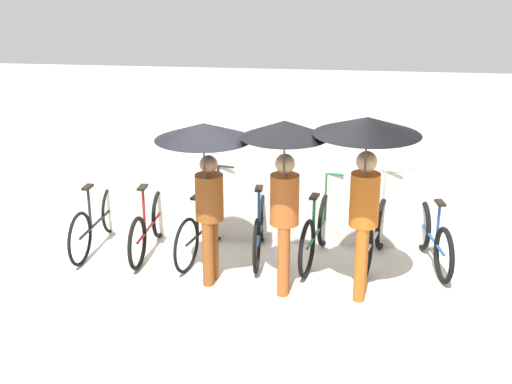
% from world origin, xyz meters
% --- Properties ---
extents(ground_plane, '(30.00, 30.00, 0.00)m').
position_xyz_m(ground_plane, '(0.00, 0.00, 0.00)').
color(ground_plane, '#B7B2A8').
extents(back_wall, '(12.25, 0.12, 1.87)m').
position_xyz_m(back_wall, '(0.00, 1.73, 0.94)').
color(back_wall, silver).
rests_on(back_wall, ground).
extents(parked_bicycle_0, '(0.44, 1.74, 0.98)m').
position_xyz_m(parked_bicycle_0, '(-2.12, 1.26, 0.36)').
color(parked_bicycle_0, black).
rests_on(parked_bicycle_0, ground).
extents(parked_bicycle_1, '(0.44, 1.66, 1.11)m').
position_xyz_m(parked_bicycle_1, '(-1.42, 1.20, 0.35)').
color(parked_bicycle_1, black).
rests_on(parked_bicycle_1, ground).
extents(parked_bicycle_2, '(0.54, 1.65, 1.05)m').
position_xyz_m(parked_bicycle_2, '(-0.71, 1.18, 0.36)').
color(parked_bicycle_2, black).
rests_on(parked_bicycle_2, ground).
extents(parked_bicycle_3, '(0.44, 1.63, 1.07)m').
position_xyz_m(parked_bicycle_3, '(-0.00, 1.26, 0.36)').
color(parked_bicycle_3, black).
rests_on(parked_bicycle_3, ground).
extents(parked_bicycle_4, '(0.49, 1.66, 1.00)m').
position_xyz_m(parked_bicycle_4, '(0.71, 1.21, 0.37)').
color(parked_bicycle_4, black).
rests_on(parked_bicycle_4, ground).
extents(parked_bicycle_5, '(0.57, 1.67, 1.07)m').
position_xyz_m(parked_bicycle_5, '(1.42, 1.17, 0.36)').
color(parked_bicycle_5, black).
rests_on(parked_bicycle_5, ground).
extents(parked_bicycle_6, '(0.46, 1.61, 1.10)m').
position_xyz_m(parked_bicycle_6, '(2.12, 1.25, 0.35)').
color(parked_bicycle_6, black).
rests_on(parked_bicycle_6, ground).
extents(pedestrian_leading, '(1.06, 1.06, 1.94)m').
position_xyz_m(pedestrian_leading, '(-0.50, 0.35, 1.56)').
color(pedestrian_leading, brown).
rests_on(pedestrian_leading, ground).
extents(pedestrian_center, '(0.93, 0.93, 2.03)m').
position_xyz_m(pedestrian_center, '(0.38, 0.21, 1.56)').
color(pedestrian_center, '#9E4C1E').
rests_on(pedestrian_center, ground).
extents(pedestrian_trailing, '(1.11, 1.11, 2.10)m').
position_xyz_m(pedestrian_trailing, '(1.22, 0.18, 1.69)').
color(pedestrian_trailing, '#B25619').
rests_on(pedestrian_trailing, ground).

